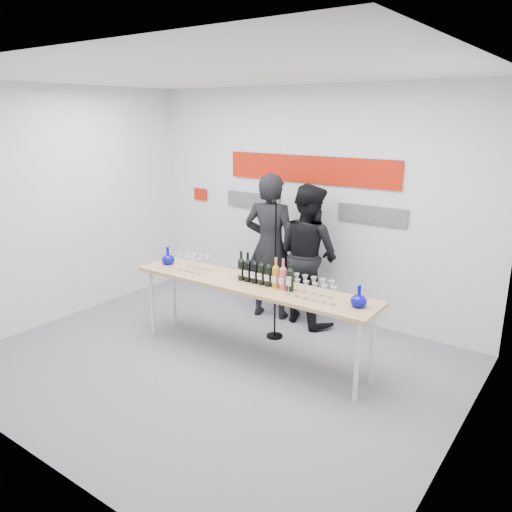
{
  "coord_description": "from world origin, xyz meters",
  "views": [
    {
      "loc": [
        3.26,
        -3.73,
        2.64
      ],
      "look_at": [
        0.21,
        0.51,
        1.15
      ],
      "focal_mm": 35.0,
      "sensor_mm": 36.0,
      "label": 1
    }
  ],
  "objects_px": {
    "tasting_table": "(251,289)",
    "presenter_left": "(270,247)",
    "presenter_right": "(308,255)",
    "mic_stand": "(275,297)"
  },
  "relations": [
    {
      "from": "tasting_table",
      "to": "presenter_left",
      "type": "bearing_deg",
      "value": 112.53
    },
    {
      "from": "presenter_right",
      "to": "mic_stand",
      "type": "bearing_deg",
      "value": 102.27
    },
    {
      "from": "presenter_right",
      "to": "mic_stand",
      "type": "relative_size",
      "value": 1.07
    },
    {
      "from": "presenter_right",
      "to": "mic_stand",
      "type": "height_order",
      "value": "presenter_right"
    },
    {
      "from": "tasting_table",
      "to": "presenter_left",
      "type": "distance_m",
      "value": 1.21
    },
    {
      "from": "tasting_table",
      "to": "mic_stand",
      "type": "distance_m",
      "value": 0.63
    },
    {
      "from": "tasting_table",
      "to": "presenter_left",
      "type": "relative_size",
      "value": 1.51
    },
    {
      "from": "tasting_table",
      "to": "mic_stand",
      "type": "relative_size",
      "value": 1.7
    },
    {
      "from": "presenter_right",
      "to": "presenter_left",
      "type": "bearing_deg",
      "value": 32.45
    },
    {
      "from": "tasting_table",
      "to": "presenter_right",
      "type": "bearing_deg",
      "value": 88.38
    }
  ]
}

